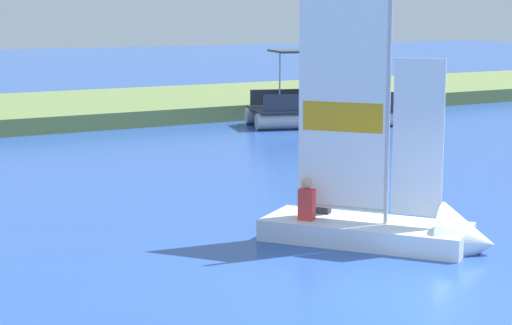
# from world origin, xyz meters

# --- Properties ---
(ground_plane) EXTENTS (200.00, 200.00, 0.00)m
(ground_plane) POSITION_xyz_m (0.00, 0.00, 0.00)
(ground_plane) COLOR #234793
(wooden_dock) EXTENTS (1.87, 4.86, 0.51)m
(wooden_dock) POSITION_xyz_m (12.29, 18.95, 0.26)
(wooden_dock) COLOR brown
(wooden_dock) RESTS_ON ground
(sailboat) EXTENTS (3.52, 4.26, 6.42)m
(sailboat) POSITION_xyz_m (1.99, 2.61, 0.42)
(sailboat) COLOR silver
(sailboat) RESTS_ON ground
(pontoon_boat) EXTENTS (5.95, 4.05, 2.84)m
(pontoon_boat) POSITION_xyz_m (11.38, 18.02, 0.68)
(pontoon_boat) COLOR #B2B2B7
(pontoon_boat) RESTS_ON ground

